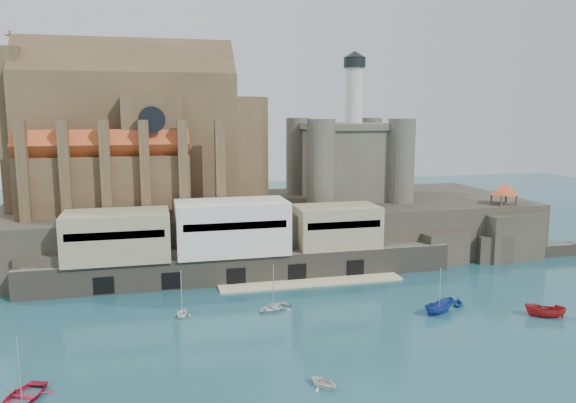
# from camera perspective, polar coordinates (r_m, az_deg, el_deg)

# --- Properties ---
(ground) EXTENTS (300.00, 300.00, 0.00)m
(ground) POSITION_cam_1_polar(r_m,az_deg,el_deg) (74.62, 4.86, -12.41)
(ground) COLOR #18444F
(ground) RESTS_ON ground
(promontory) EXTENTS (100.00, 36.00, 10.00)m
(promontory) POSITION_cam_1_polar(r_m,az_deg,el_deg) (109.68, -1.80, -2.66)
(promontory) COLOR #29251F
(promontory) RESTS_ON ground
(quay) EXTENTS (70.00, 12.00, 13.05)m
(quay) POSITION_cam_1_polar(r_m,az_deg,el_deg) (92.07, -5.78, -4.27)
(quay) COLOR #5D574A
(quay) RESTS_ON ground
(church) EXTENTS (47.00, 25.93, 30.51)m
(church) POSITION_cam_1_polar(r_m,az_deg,el_deg) (107.62, -14.77, 6.06)
(church) COLOR #4C3923
(church) RESTS_ON promontory
(castle_keep) EXTENTS (21.20, 21.20, 29.30)m
(castle_keep) POSITION_cam_1_polar(r_m,az_deg,el_deg) (113.85, 6.04, 4.55)
(castle_keep) COLOR #474338
(castle_keep) RESTS_ON promontory
(rock_outcrop) EXTENTS (14.50, 10.50, 8.70)m
(rock_outcrop) POSITION_cam_1_polar(r_m,az_deg,el_deg) (114.38, 20.91, -3.24)
(rock_outcrop) COLOR #29251F
(rock_outcrop) RESTS_ON ground
(pavilion) EXTENTS (6.40, 6.40, 5.40)m
(pavilion) POSITION_cam_1_polar(r_m,az_deg,el_deg) (113.05, 21.12, 1.10)
(pavilion) COLOR #4C3923
(pavilion) RESTS_ON rock_outcrop
(boat_0) EXTENTS (4.63, 2.87, 6.25)m
(boat_0) POSITION_cam_1_polar(r_m,az_deg,el_deg) (62.42, -25.43, -17.81)
(boat_0) COLOR #BA1230
(boat_0) RESTS_ON ground
(boat_1) EXTENTS (3.47, 3.16, 3.43)m
(boat_1) POSITION_cam_1_polar(r_m,az_deg,el_deg) (59.55, 3.59, -18.25)
(boat_1) COLOR silver
(boat_1) RESTS_ON ground
(boat_2) EXTENTS (2.72, 2.69, 5.44)m
(boat_2) POSITION_cam_1_polar(r_m,az_deg,el_deg) (81.18, 15.08, -10.89)
(boat_2) COLOR navy
(boat_2) RESTS_ON ground
(boat_4) EXTENTS (3.12, 2.38, 3.20)m
(boat_4) POSITION_cam_1_polar(r_m,az_deg,el_deg) (78.73, -10.70, -11.36)
(boat_4) COLOR white
(boat_4) RESTS_ON ground
(boat_5) EXTENTS (2.71, 2.69, 5.32)m
(boat_5) POSITION_cam_1_polar(r_m,az_deg,el_deg) (84.51, 24.64, -10.62)
(boat_5) COLOR #A41B1D
(boat_5) RESTS_ON ground
(boat_6) EXTENTS (2.84, 3.85, 5.32)m
(boat_6) POSITION_cam_1_polar(r_m,az_deg,el_deg) (79.82, -1.49, -10.91)
(boat_6) COLOR silver
(boat_6) RESTS_ON ground
(boat_7) EXTENTS (2.95, 2.71, 2.93)m
(boat_7) POSITION_cam_1_polar(r_m,az_deg,el_deg) (84.84, 16.84, -10.08)
(boat_7) COLOR navy
(boat_7) RESTS_ON ground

